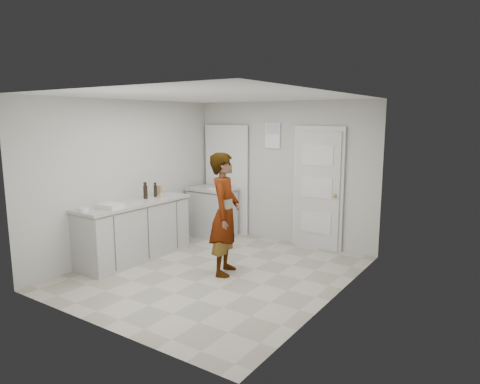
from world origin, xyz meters
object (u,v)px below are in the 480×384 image
Objects in this scene: egg_bowl at (84,210)px; oil_cruet_b at (155,190)px; spice_jar at (161,196)px; oil_cruet_a at (145,191)px; cake_mix_box at (159,190)px; baking_dish at (110,206)px; person at (225,214)px.

oil_cruet_b is at bearing 89.80° from egg_bowl.
oil_cruet_b reaches higher than spice_jar.
oil_cruet_a is at bearing -127.45° from spice_jar.
cake_mix_box is at bearing 142.58° from spice_jar.
cake_mix_box is 1.14m from baking_dish.
baking_dish reaches higher than egg_bowl.
spice_jar is 1.00m from baking_dish.
oil_cruet_a is 0.21m from oil_cruet_b.
oil_cruet_a is 1.13× the size of oil_cruet_b.
person reaches higher than cake_mix_box.
oil_cruet_b is 0.66× the size of baking_dish.
cake_mix_box is at bearing 94.08° from oil_cruet_a.
person is at bearing -7.73° from oil_cruet_b.
cake_mix_box is 0.46× the size of baking_dish.
person reaches higher than oil_cruet_a.
spice_jar is at bearing 52.55° from oil_cruet_a.
person is 6.34× the size of oil_cruet_a.
person is at bearing 28.46° from baking_dish.
person reaches higher than oil_cruet_b.
spice_jar is 0.19× the size of baking_dish.
oil_cruet_a is at bearing 68.49° from person.
person is at bearing -16.91° from cake_mix_box.
person reaches higher than spice_jar.
oil_cruet_b is at bearing 60.88° from person.
egg_bowl is (-0.14, -1.37, -0.01)m from spice_jar.
egg_bowl is at bearing 105.25° from person.
person is 10.14× the size of cake_mix_box.
egg_bowl is (-0.10, -0.37, -0.00)m from baking_dish.
cake_mix_box is at bearing 56.87° from person.
cake_mix_box reaches higher than baking_dish.
egg_bowl is at bearing -90.20° from oil_cruet_b.
egg_bowl is (-1.57, -1.17, 0.08)m from person.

